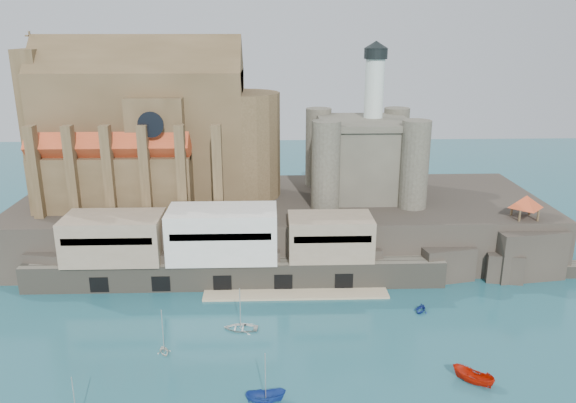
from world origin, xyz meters
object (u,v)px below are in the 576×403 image
at_px(castle_keep, 363,154).
at_px(pavilion, 526,203).
at_px(church, 153,135).
at_px(boat_2, 266,401).

height_order(castle_keep, pavilion, castle_keep).
distance_m(church, castle_keep, 40.39).
xyz_separation_m(church, boat_2, (21.33, -51.02, -22.13)).
bearing_deg(pavilion, castle_keep, 149.82).
distance_m(pavilion, boat_2, 58.36).
distance_m(castle_keep, pavilion, 30.50).
relative_size(castle_keep, boat_2, 6.21).
bearing_deg(castle_keep, pavilion, -30.18).
xyz_separation_m(castle_keep, pavilion, (25.92, -15.08, -5.59)).
xyz_separation_m(church, pavilion, (66.13, -15.85, -9.40)).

